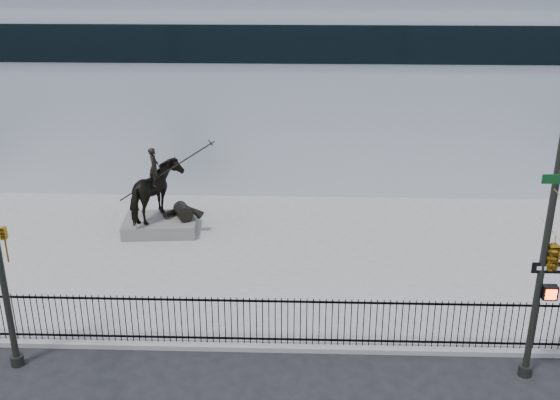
{
  "coord_description": "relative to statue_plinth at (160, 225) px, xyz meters",
  "views": [
    {
      "loc": [
        0.83,
        -14.84,
        11.0
      ],
      "look_at": [
        0.14,
        6.0,
        2.75
      ],
      "focal_mm": 42.0,
      "sensor_mm": 36.0,
      "label": 1
    }
  ],
  "objects": [
    {
      "name": "picket_fence",
      "position": [
        4.76,
        -7.76,
        0.48
      ],
      "size": [
        22.1,
        0.1,
        1.5
      ],
      "color": "black",
      "rests_on": "plaza"
    },
    {
      "name": "equestrian_statue",
      "position": [
        0.05,
        0.0,
        1.39
      ],
      "size": [
        3.66,
        2.41,
        3.11
      ],
      "rotation": [
        0.0,
        0.0,
        0.08
      ],
      "color": "black",
      "rests_on": "statue_plinth"
    },
    {
      "name": "ground",
      "position": [
        4.76,
        -9.01,
        -0.42
      ],
      "size": [
        120.0,
        120.0,
        0.0
      ],
      "primitive_type": "plane",
      "color": "black",
      "rests_on": "ground"
    },
    {
      "name": "statue_plinth",
      "position": [
        0.0,
        0.0,
        0.0
      ],
      "size": [
        3.01,
        2.19,
        0.54
      ],
      "primitive_type": "cube",
      "rotation": [
        0.0,
        0.0,
        0.08
      ],
      "color": "#625F5A",
      "rests_on": "plaza"
    },
    {
      "name": "plaza",
      "position": [
        4.76,
        -2.01,
        -0.34
      ],
      "size": [
        30.0,
        12.0,
        0.15
      ],
      "primitive_type": "cube",
      "color": "gray",
      "rests_on": "ground"
    },
    {
      "name": "building",
      "position": [
        4.76,
        10.99,
        4.08
      ],
      "size": [
        44.0,
        14.0,
        9.0
      ],
      "primitive_type": "cube",
      "color": "#B0B8C0",
      "rests_on": "ground"
    }
  ]
}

